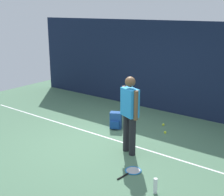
{
  "coord_description": "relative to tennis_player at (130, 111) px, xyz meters",
  "views": [
    {
      "loc": [
        4.2,
        -5.17,
        3.03
      ],
      "look_at": [
        0.0,
        0.4,
        1.0
      ],
      "focal_mm": 49.31,
      "sensor_mm": 36.0,
      "label": 1
    }
  ],
  "objects": [
    {
      "name": "ground_plane",
      "position": [
        -0.8,
        0.04,
        -0.97
      ],
      "size": [
        12.0,
        12.0,
        0.0
      ],
      "primitive_type": "plane",
      "color": "#4C7556"
    },
    {
      "name": "back_fence",
      "position": [
        -0.8,
        3.04,
        0.39
      ],
      "size": [
        10.0,
        0.1,
        2.71
      ],
      "primitive_type": "cube",
      "color": "#141E38",
      "rests_on": "ground"
    },
    {
      "name": "court_line",
      "position": [
        -0.8,
        0.34,
        -0.96
      ],
      "size": [
        9.0,
        0.05,
        0.0
      ],
      "primitive_type": "cube",
      "color": "white",
      "rests_on": "ground"
    },
    {
      "name": "tennis_player",
      "position": [
        0.0,
        0.0,
        0.0
      ],
      "size": [
        0.5,
        0.36,
        1.7
      ],
      "rotation": [
        0.0,
        0.0,
        2.75
      ],
      "color": "black",
      "rests_on": "ground"
    },
    {
      "name": "tennis_racket",
      "position": [
        0.51,
        -0.65,
        -0.95
      ],
      "size": [
        0.36,
        0.63,
        0.03
      ],
      "rotation": [
        0.0,
        0.0,
        1.45
      ],
      "color": "black",
      "rests_on": "ground"
    },
    {
      "name": "backpack",
      "position": [
        -1.08,
        0.97,
        -0.76
      ],
      "size": [
        0.36,
        0.37,
        0.44
      ],
      "rotation": [
        0.0,
        0.0,
        0.49
      ],
      "color": "#1E478C",
      "rests_on": "ground"
    },
    {
      "name": "tennis_ball_near_player",
      "position": [
        0.13,
        1.43,
        -0.93
      ],
      "size": [
        0.07,
        0.07,
        0.07
      ],
      "primitive_type": "sphere",
      "color": "#CCE033",
      "rests_on": "ground"
    },
    {
      "name": "tennis_ball_by_fence",
      "position": [
        -0.15,
        1.88,
        -0.93
      ],
      "size": [
        0.07,
        0.07,
        0.07
      ],
      "primitive_type": "sphere",
      "color": "#CCE033",
      "rests_on": "ground"
    },
    {
      "name": "water_bottle",
      "position": [
        1.22,
        -1.01,
        -0.83
      ],
      "size": [
        0.07,
        0.07,
        0.28
      ],
      "primitive_type": "cylinder",
      "color": "white",
      "rests_on": "ground"
    }
  ]
}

